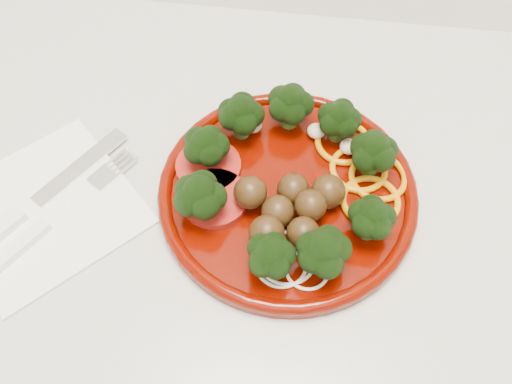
# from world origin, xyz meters

# --- Properties ---
(counter) EXTENTS (2.40, 0.60, 0.90)m
(counter) POSITION_xyz_m (0.00, 1.70, 0.45)
(counter) COLOR silver
(counter) RESTS_ON ground
(plate) EXTENTS (0.26, 0.26, 0.06)m
(plate) POSITION_xyz_m (-0.14, 1.73, 0.92)
(plate) COLOR #4B0700
(plate) RESTS_ON counter
(napkin) EXTENTS (0.23, 0.23, 0.00)m
(napkin) POSITION_xyz_m (-0.38, 1.68, 0.90)
(napkin) COLOR white
(napkin) RESTS_ON counter
(knife) EXTENTS (0.13, 0.19, 0.01)m
(knife) POSITION_xyz_m (-0.40, 1.67, 0.91)
(knife) COLOR silver
(knife) RESTS_ON napkin
(fork) EXTENTS (0.12, 0.17, 0.01)m
(fork) POSITION_xyz_m (-0.37, 1.65, 0.91)
(fork) COLOR white
(fork) RESTS_ON napkin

